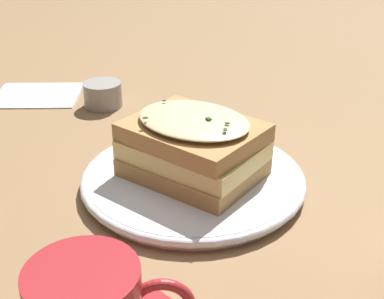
{
  "coord_description": "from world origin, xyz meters",
  "views": [
    {
      "loc": [
        0.11,
        -0.44,
        0.29
      ],
      "look_at": [
        -0.0,
        0.03,
        0.04
      ],
      "focal_mm": 50.0,
      "sensor_mm": 36.0,
      "label": 1
    }
  ],
  "objects": [
    {
      "name": "napkin",
      "position": [
        -0.28,
        0.22,
        0.0
      ],
      "size": [
        0.14,
        0.13,
        0.0
      ],
      "primitive_type": "cube",
      "rotation": [
        0.0,
        0.0,
        0.25
      ],
      "color": "white",
      "rests_on": "ground_plane"
    },
    {
      "name": "sandwich",
      "position": [
        0.0,
        0.03,
        0.05
      ],
      "size": [
        0.16,
        0.15,
        0.07
      ],
      "rotation": [
        0.0,
        0.0,
        5.89
      ],
      "color": "#B2844C",
      "rests_on": "dinner_plate"
    },
    {
      "name": "ground_plane",
      "position": [
        0.0,
        0.0,
        0.0
      ],
      "size": [
        2.4,
        2.4,
        0.0
      ],
      "primitive_type": "plane",
      "color": "olive"
    },
    {
      "name": "condiment_pot",
      "position": [
        -0.17,
        0.21,
        0.02
      ],
      "size": [
        0.05,
        0.05,
        0.03
      ],
      "primitive_type": "cylinder",
      "color": "gray",
      "rests_on": "ground_plane"
    },
    {
      "name": "dinner_plate",
      "position": [
        -0.0,
        0.03,
        0.01
      ],
      "size": [
        0.23,
        0.23,
        0.01
      ],
      "color": "white",
      "rests_on": "ground_plane"
    }
  ]
}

